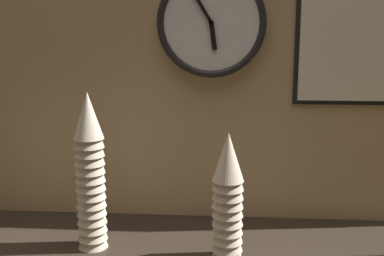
% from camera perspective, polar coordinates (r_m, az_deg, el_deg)
% --- Properties ---
extents(wall_tiled_back, '(1.60, 0.03, 1.05)m').
position_cam_1_polar(wall_tiled_back, '(1.34, 1.40, 11.22)').
color(wall_tiled_back, tan).
rests_on(wall_tiled_back, ground_plane).
extents(cup_stack_center_left, '(0.07, 0.07, 0.39)m').
position_cam_1_polar(cup_stack_center_left, '(1.19, -11.98, -5.08)').
color(cup_stack_center_left, beige).
rests_on(cup_stack_center_left, ground_plane).
extents(cup_stack_center_right, '(0.07, 0.07, 0.30)m').
position_cam_1_polar(cup_stack_center_right, '(1.12, 4.26, -8.18)').
color(cup_stack_center_right, beige).
rests_on(cup_stack_center_right, ground_plane).
extents(wall_clock, '(0.29, 0.03, 0.29)m').
position_cam_1_polar(wall_clock, '(1.31, 2.31, 12.36)').
color(wall_clock, white).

